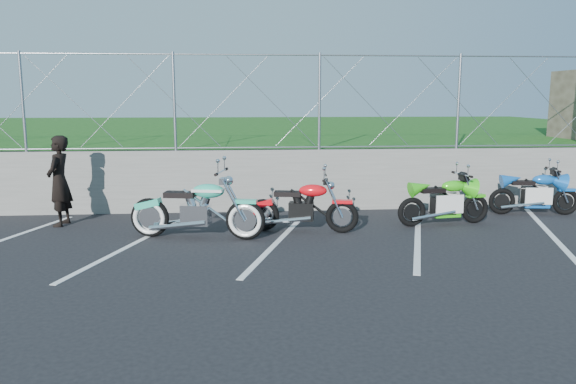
{
  "coord_description": "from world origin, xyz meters",
  "views": [
    {
      "loc": [
        -0.65,
        -8.28,
        2.38
      ],
      "look_at": [
        0.15,
        1.3,
        0.76
      ],
      "focal_mm": 35.0,
      "sensor_mm": 36.0,
      "label": 1
    }
  ],
  "objects": [
    {
      "name": "grass_field",
      "position": [
        0.0,
        13.5,
        0.65
      ],
      "size": [
        30.0,
        20.0,
        1.3
      ],
      "primitive_type": "cube",
      "color": "#174713",
      "rests_on": "ground"
    },
    {
      "name": "retaining_wall",
      "position": [
        0.0,
        3.5,
        0.65
      ],
      "size": [
        30.0,
        0.22,
        1.3
      ],
      "primitive_type": "cube",
      "color": "#62625D",
      "rests_on": "ground"
    },
    {
      "name": "parking_lines",
      "position": [
        1.2,
        1.0,
        0.0
      ],
      "size": [
        18.29,
        4.31,
        0.01
      ],
      "color": "silver",
      "rests_on": "ground"
    },
    {
      "name": "chain_link_fence",
      "position": [
        0.0,
        3.5,
        2.3
      ],
      "size": [
        28.0,
        0.03,
        2.0
      ],
      "color": "gray",
      "rests_on": "retaining_wall"
    },
    {
      "name": "sportbike_blue",
      "position": [
        5.37,
        2.6,
        0.41
      ],
      "size": [
        1.83,
        0.65,
        0.95
      ],
      "rotation": [
        0.0,
        0.0,
        -0.13
      ],
      "color": "black",
      "rests_on": "ground"
    },
    {
      "name": "naked_orange",
      "position": [
        0.45,
        1.49,
        0.43
      ],
      "size": [
        1.99,
        0.67,
        1.0
      ],
      "rotation": [
        0.0,
        0.0,
        -0.2
      ],
      "color": "black",
      "rests_on": "ground"
    },
    {
      "name": "cruiser_turquoise",
      "position": [
        -1.39,
        1.17,
        0.47
      ],
      "size": [
        2.34,
        0.76,
        1.17
      ],
      "rotation": [
        0.0,
        0.0,
        -0.21
      ],
      "color": "black",
      "rests_on": "ground"
    },
    {
      "name": "sportbike_green",
      "position": [
        3.18,
        1.84,
        0.42
      ],
      "size": [
        1.86,
        0.66,
        0.97
      ],
      "rotation": [
        0.0,
        0.0,
        0.14
      ],
      "color": "black",
      "rests_on": "ground"
    },
    {
      "name": "ground",
      "position": [
        0.0,
        0.0,
        0.0
      ],
      "size": [
        90.0,
        90.0,
        0.0
      ],
      "primitive_type": "plane",
      "color": "black",
      "rests_on": "ground"
    },
    {
      "name": "person_standing",
      "position": [
        -4.05,
        2.4,
        0.85
      ],
      "size": [
        0.46,
        0.65,
        1.7
      ],
      "primitive_type": "imported",
      "rotation": [
        0.0,
        0.0,
        -1.67
      ],
      "color": "black",
      "rests_on": "ground"
    }
  ]
}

